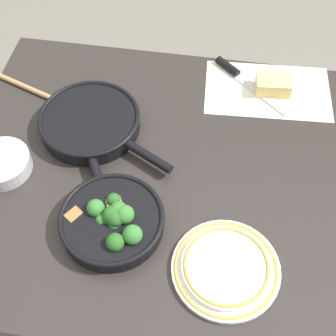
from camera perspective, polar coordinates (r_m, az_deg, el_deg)
The scene contains 10 objects.
ground_plane at distance 1.87m, azimuth 0.00°, elevation -14.05°, with size 14.00×14.00×0.00m, color slate.
dining_table_red at distance 1.27m, azimuth 0.00°, elevation -2.86°, with size 1.11×0.90×0.76m.
skillet_broccoli at distance 1.10m, azimuth -6.85°, elevation -6.17°, with size 0.26×0.37×0.07m.
skillet_eggs at distance 1.29m, azimuth -9.41°, elevation 5.55°, with size 0.39×0.28×0.05m.
wooden_spoon at distance 1.39m, azimuth -13.67°, elevation 8.12°, with size 0.38×0.16×0.02m.
parchment_sheet at distance 1.42m, azimuth 12.03°, elevation 9.25°, with size 0.38×0.24×0.00m.
grater_knife at distance 1.43m, azimuth 8.94°, elevation 10.81°, with size 0.23×0.20×0.02m.
cheese_block at distance 1.41m, azimuth 12.69°, elevation 9.82°, with size 0.10×0.08×0.05m.
dinner_plate_stack at distance 1.06m, azimuth 7.09°, elevation -11.98°, with size 0.24×0.24×0.03m.
prep_bowl_steel at distance 1.26m, azimuth -19.58°, elevation 0.49°, with size 0.15×0.15×0.04m.
Camera 1 is at (0.11, -0.68, 1.74)m, focal length 50.00 mm.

